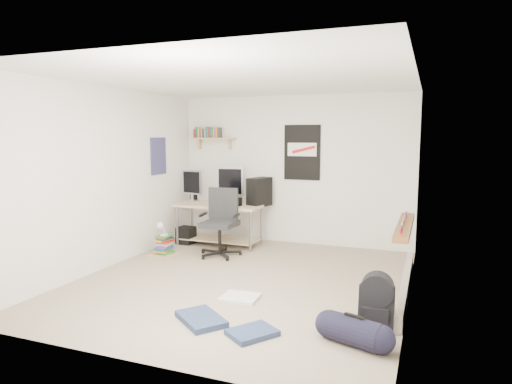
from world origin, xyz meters
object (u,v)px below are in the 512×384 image
(desk, at_px, (219,224))
(backpack, at_px, (376,308))
(duffel_bag, at_px, (354,330))
(book_stack, at_px, (164,245))
(office_chair, at_px, (220,224))

(desk, xyz_separation_m, backpack, (2.85, -2.49, -0.16))
(duffel_bag, xyz_separation_m, book_stack, (-3.24, 2.05, 0.01))
(desk, bearing_deg, book_stack, -112.51)
(office_chair, relative_size, backpack, 2.37)
(backpack, xyz_separation_m, duffel_bag, (-0.14, -0.44, -0.06))
(backpack, bearing_deg, book_stack, 152.42)
(office_chair, bearing_deg, duffel_bag, -53.42)
(duffel_bag, bearing_deg, desk, 151.44)
(backpack, relative_size, book_stack, 0.99)
(duffel_bag, bearing_deg, office_chair, 154.95)
(office_chair, xyz_separation_m, duffel_bag, (2.40, -2.29, -0.35))
(book_stack, bearing_deg, duffel_bag, -32.33)
(backpack, distance_m, book_stack, 3.75)
(office_chair, relative_size, duffel_bag, 2.04)
(backpack, relative_size, duffel_bag, 0.86)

